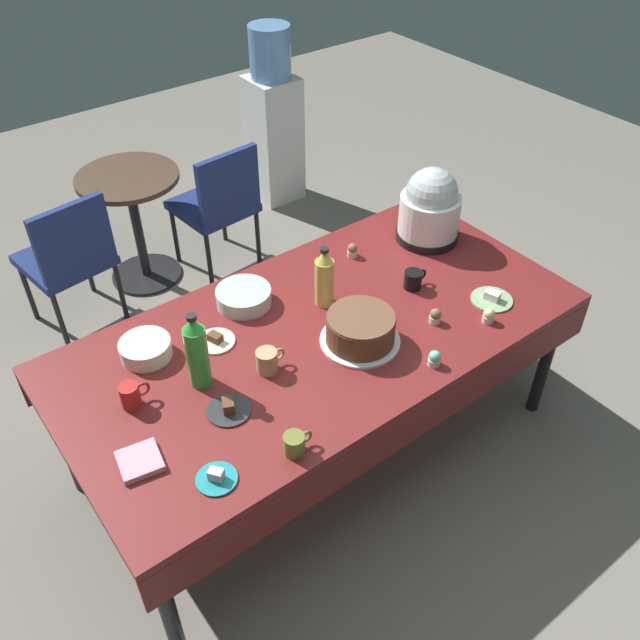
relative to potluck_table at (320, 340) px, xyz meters
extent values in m
plane|color=slate|center=(0.00, 0.00, -0.69)|extent=(9.00, 9.00, 0.00)
cube|color=maroon|center=(0.00, 0.00, 0.04)|extent=(2.20, 1.10, 0.04)
cylinder|color=black|center=(-1.02, -0.47, -0.33)|extent=(0.06, 0.06, 0.71)
cylinder|color=black|center=(1.02, -0.47, -0.33)|extent=(0.06, 0.06, 0.71)
cylinder|color=black|center=(-1.02, 0.47, -0.33)|extent=(0.06, 0.06, 0.71)
cylinder|color=black|center=(1.02, 0.47, -0.33)|extent=(0.06, 0.06, 0.71)
cube|color=maroon|center=(0.00, -0.55, -0.07)|extent=(2.20, 0.01, 0.18)
cube|color=maroon|center=(0.00, 0.55, -0.07)|extent=(2.20, 0.01, 0.18)
cylinder|color=silver|center=(0.08, -0.16, 0.07)|extent=(0.33, 0.33, 0.01)
cylinder|color=brown|center=(0.08, -0.16, 0.13)|extent=(0.28, 0.28, 0.11)
cylinder|color=brown|center=(0.08, -0.16, 0.19)|extent=(0.27, 0.27, 0.01)
cylinder|color=black|center=(0.84, 0.23, 0.08)|extent=(0.31, 0.31, 0.04)
cylinder|color=white|center=(0.84, 0.23, 0.20)|extent=(0.29, 0.29, 0.19)
sphere|color=#B2BCC1|center=(0.84, 0.23, 0.31)|extent=(0.25, 0.25, 0.25)
cylinder|color=#B2C6BC|center=(-0.16, 0.34, 0.10)|extent=(0.24, 0.24, 0.07)
cylinder|color=silver|center=(-0.65, 0.29, 0.10)|extent=(0.21, 0.21, 0.07)
cylinder|color=beige|center=(-0.39, 0.20, 0.07)|extent=(0.16, 0.16, 0.01)
cube|color=brown|center=(-0.39, 0.20, 0.09)|extent=(0.06, 0.07, 0.03)
cylinder|color=teal|center=(-0.73, -0.40, 0.07)|extent=(0.14, 0.14, 0.01)
cube|color=beige|center=(-0.73, -0.40, 0.09)|extent=(0.06, 0.06, 0.04)
cylinder|color=#8CA87F|center=(0.72, -0.30, 0.07)|extent=(0.18, 0.18, 0.01)
cube|color=white|center=(0.72, -0.30, 0.09)|extent=(0.06, 0.07, 0.04)
cylinder|color=#2D2D33|center=(-0.54, -0.16, 0.07)|extent=(0.17, 0.17, 0.01)
cube|color=brown|center=(-0.54, -0.16, 0.09)|extent=(0.06, 0.07, 0.04)
cylinder|color=beige|center=(0.23, -0.44, 0.08)|extent=(0.05, 0.05, 0.03)
sphere|color=#6BC6B2|center=(0.23, -0.44, 0.11)|extent=(0.05, 0.05, 0.05)
cylinder|color=beige|center=(0.41, -0.26, 0.08)|extent=(0.05, 0.05, 0.03)
sphere|color=brown|center=(0.41, -0.26, 0.11)|extent=(0.05, 0.05, 0.05)
cylinder|color=beige|center=(0.59, -0.39, 0.08)|extent=(0.05, 0.05, 0.03)
sphere|color=beige|center=(0.59, -0.39, 0.11)|extent=(0.05, 0.05, 0.05)
cylinder|color=beige|center=(0.44, 0.33, 0.08)|extent=(0.05, 0.05, 0.03)
sphere|color=brown|center=(0.44, 0.33, 0.11)|extent=(0.05, 0.05, 0.05)
cylinder|color=green|center=(-0.55, 0.03, 0.19)|extent=(0.08, 0.08, 0.27)
cone|color=green|center=(-0.55, 0.03, 0.35)|extent=(0.08, 0.08, 0.05)
cylinder|color=black|center=(-0.55, 0.03, 0.39)|extent=(0.04, 0.04, 0.02)
cylinder|color=gold|center=(0.12, 0.13, 0.17)|extent=(0.08, 0.08, 0.22)
cone|color=gold|center=(0.12, 0.13, 0.31)|extent=(0.07, 0.07, 0.05)
cylinder|color=black|center=(0.12, 0.13, 0.34)|extent=(0.04, 0.04, 0.02)
cylinder|color=#B2231E|center=(-0.81, 0.08, 0.11)|extent=(0.07, 0.07, 0.10)
torus|color=#B2231E|center=(-0.76, 0.08, 0.12)|extent=(0.06, 0.01, 0.06)
cylinder|color=tan|center=(-0.31, -0.07, 0.11)|extent=(0.08, 0.08, 0.09)
torus|color=tan|center=(-0.26, -0.07, 0.11)|extent=(0.06, 0.01, 0.06)
cylinder|color=black|center=(0.50, -0.02, 0.10)|extent=(0.08, 0.08, 0.08)
torus|color=black|center=(0.56, -0.02, 0.11)|extent=(0.05, 0.01, 0.05)
cylinder|color=olive|center=(-0.46, -0.46, 0.10)|extent=(0.08, 0.08, 0.08)
torus|color=olive|center=(-0.41, -0.46, 0.11)|extent=(0.05, 0.01, 0.05)
cube|color=pink|center=(-0.90, -0.18, 0.07)|extent=(0.16, 0.16, 0.02)
cube|color=navy|center=(-0.55, 1.63, -0.26)|extent=(0.49, 0.49, 0.05)
cube|color=navy|center=(-0.52, 1.43, -0.04)|extent=(0.42, 0.10, 0.40)
cylinder|color=black|center=(-0.39, 1.84, -0.49)|extent=(0.03, 0.03, 0.40)
cylinder|color=black|center=(-0.76, 1.79, -0.49)|extent=(0.03, 0.03, 0.40)
cylinder|color=black|center=(-0.34, 1.47, -0.49)|extent=(0.03, 0.03, 0.40)
cylinder|color=black|center=(-0.71, 1.41, -0.49)|extent=(0.03, 0.03, 0.40)
cube|color=navy|center=(0.40, 1.63, -0.26)|extent=(0.48, 0.48, 0.05)
cube|color=navy|center=(0.42, 1.43, -0.04)|extent=(0.42, 0.08, 0.40)
cylinder|color=black|center=(0.57, 1.83, -0.49)|extent=(0.03, 0.03, 0.40)
cylinder|color=black|center=(0.19, 1.80, -0.49)|extent=(0.03, 0.03, 0.40)
cylinder|color=black|center=(0.61, 1.46, -0.49)|extent=(0.03, 0.03, 0.40)
cylinder|color=black|center=(0.23, 1.42, -0.49)|extent=(0.03, 0.03, 0.40)
cylinder|color=#473323|center=(-0.05, 1.78, 0.02)|extent=(0.60, 0.60, 0.03)
cylinder|color=black|center=(-0.05, 1.78, -0.33)|extent=(0.06, 0.06, 0.67)
cylinder|color=black|center=(-0.05, 1.78, -0.68)|extent=(0.44, 0.44, 0.02)
cube|color=silver|center=(1.20, 2.13, -0.24)|extent=(0.32, 0.32, 0.90)
cylinder|color=#6699D8|center=(1.20, 2.13, 0.38)|extent=(0.28, 0.28, 0.34)
camera|label=1|loc=(-1.28, -1.68, 1.91)|focal=37.74mm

